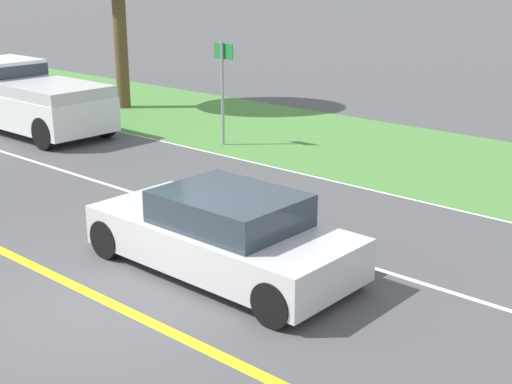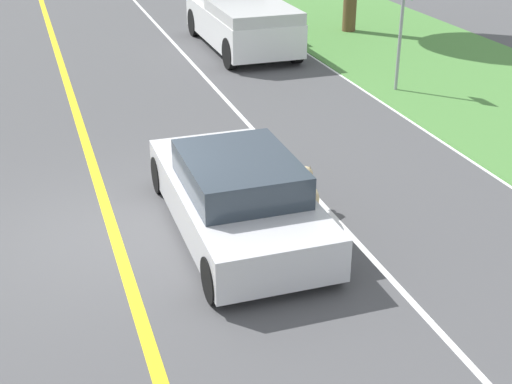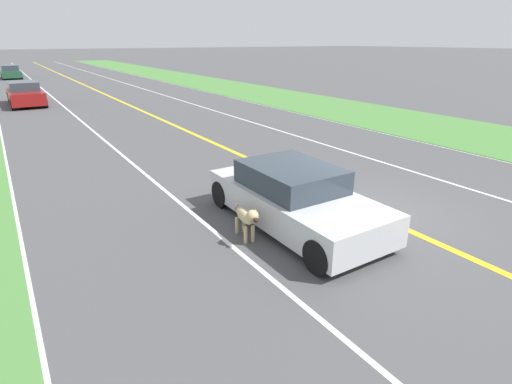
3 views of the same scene
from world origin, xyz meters
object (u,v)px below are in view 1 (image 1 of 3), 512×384
object	(u,v)px
street_sign	(223,82)
dog	(272,220)
pickup_truck	(27,97)
ego_car	(223,234)

from	to	relation	value
street_sign	dog	bearing A→B (deg)	-129.64
pickup_truck	street_sign	xyz separation A→B (m)	(2.41, -5.42, 0.71)
dog	street_sign	size ratio (longest dim) A/B	0.45
dog	ego_car	bearing A→B (deg)	-167.20
pickup_truck	street_sign	bearing A→B (deg)	-65.98
ego_car	dog	bearing A→B (deg)	3.07
pickup_truck	street_sign	distance (m)	5.97
pickup_truck	street_sign	world-z (taller)	street_sign
pickup_truck	dog	bearing A→B (deg)	-101.37
street_sign	pickup_truck	bearing A→B (deg)	114.02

